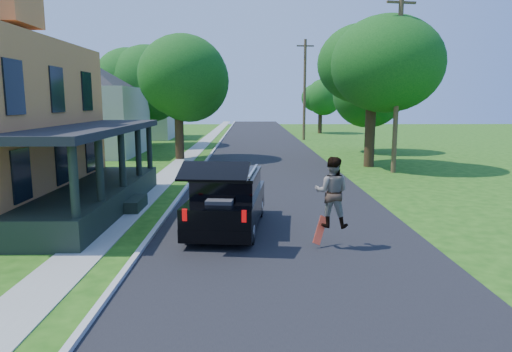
{
  "coord_description": "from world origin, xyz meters",
  "views": [
    {
      "loc": [
        -1.11,
        -10.59,
        4.0
      ],
      "look_at": [
        -0.93,
        3.0,
        1.76
      ],
      "focal_mm": 32.0,
      "sensor_mm": 36.0,
      "label": 1
    }
  ],
  "objects_px": {
    "tree_right_near": "(372,67)",
    "utility_pole_near": "(398,81)",
    "skateboarder": "(332,192)",
    "black_suv": "(228,200)"
  },
  "relations": [
    {
      "from": "black_suv",
      "to": "tree_right_near",
      "type": "bearing_deg",
      "value": 65.78
    },
    {
      "from": "skateboarder",
      "to": "utility_pole_near",
      "type": "xyz_separation_m",
      "value": [
        5.9,
        13.33,
        3.5
      ]
    },
    {
      "from": "black_suv",
      "to": "tree_right_near",
      "type": "height_order",
      "value": "tree_right_near"
    },
    {
      "from": "tree_right_near",
      "to": "black_suv",
      "type": "bearing_deg",
      "value": -120.04
    },
    {
      "from": "black_suv",
      "to": "tree_right_near",
      "type": "distance_m",
      "value": 16.78
    },
    {
      "from": "black_suv",
      "to": "utility_pole_near",
      "type": "distance_m",
      "value": 15.0
    },
    {
      "from": "skateboarder",
      "to": "utility_pole_near",
      "type": "distance_m",
      "value": 14.99
    },
    {
      "from": "tree_right_near",
      "to": "utility_pole_near",
      "type": "distance_m",
      "value": 2.75
    },
    {
      "from": "skateboarder",
      "to": "utility_pole_near",
      "type": "bearing_deg",
      "value": -100.1
    },
    {
      "from": "tree_right_near",
      "to": "utility_pole_near",
      "type": "bearing_deg",
      "value": -71.37
    }
  ]
}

